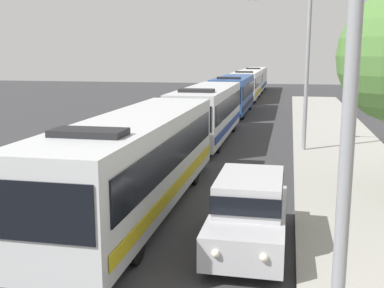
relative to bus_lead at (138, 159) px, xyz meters
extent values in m
cube|color=silver|center=(0.00, 0.02, 0.01)|extent=(2.50, 12.26, 2.70)
cube|color=black|center=(1.27, 0.02, 0.36)|extent=(0.04, 11.28, 1.00)
cube|color=black|center=(-1.27, 0.02, 0.36)|extent=(0.04, 11.28, 1.00)
cube|color=black|center=(0.00, -6.13, 0.31)|extent=(2.30, 0.04, 1.20)
cube|color=gold|center=(1.28, 0.02, -0.79)|extent=(0.03, 11.64, 0.36)
cube|color=black|center=(0.00, -3.66, 1.44)|extent=(1.75, 0.90, 0.16)
cylinder|color=black|center=(1.10, -3.78, -1.19)|extent=(0.28, 1.00, 1.00)
cylinder|color=black|center=(-1.10, -3.78, -1.19)|extent=(0.28, 1.00, 1.00)
cylinder|color=black|center=(1.10, 3.39, -1.19)|extent=(0.28, 1.00, 1.00)
cylinder|color=black|center=(-1.10, 3.39, -1.19)|extent=(0.28, 1.00, 1.00)
cube|color=silver|center=(0.00, 12.93, 0.01)|extent=(2.50, 11.38, 2.70)
cube|color=black|center=(1.27, 12.93, 0.36)|extent=(0.04, 10.47, 1.00)
cube|color=black|center=(-1.27, 12.93, 0.36)|extent=(0.04, 10.47, 1.00)
cube|color=black|center=(0.00, 7.22, 0.31)|extent=(2.30, 0.04, 1.20)
cube|color=navy|center=(1.28, 12.93, -0.79)|extent=(0.03, 10.82, 0.36)
cube|color=black|center=(0.00, 9.52, 1.44)|extent=(1.75, 0.90, 0.16)
cylinder|color=black|center=(1.10, 9.40, -1.19)|extent=(0.28, 1.00, 1.00)
cylinder|color=black|center=(-1.10, 9.40, -1.19)|extent=(0.28, 1.00, 1.00)
cylinder|color=black|center=(1.10, 16.06, -1.19)|extent=(0.28, 1.00, 1.00)
cylinder|color=black|center=(-1.10, 16.06, -1.19)|extent=(0.28, 1.00, 1.00)
cube|color=#284C8C|center=(0.00, 25.58, 0.01)|extent=(2.50, 10.95, 2.70)
cube|color=black|center=(1.27, 25.58, 0.36)|extent=(0.04, 10.07, 1.00)
cube|color=black|center=(-1.27, 25.58, 0.36)|extent=(0.04, 10.07, 1.00)
cube|color=black|center=(0.00, 20.09, 0.31)|extent=(2.30, 0.04, 1.20)
cube|color=black|center=(1.28, 25.58, -0.79)|extent=(0.03, 10.40, 0.36)
cube|color=black|center=(0.00, 22.30, 1.44)|extent=(1.75, 0.90, 0.16)
cylinder|color=black|center=(1.10, 22.19, -1.19)|extent=(0.28, 1.00, 1.00)
cylinder|color=black|center=(-1.10, 22.19, -1.19)|extent=(0.28, 1.00, 1.00)
cylinder|color=black|center=(1.10, 28.59, -1.19)|extent=(0.28, 1.00, 1.00)
cylinder|color=black|center=(-1.10, 28.59, -1.19)|extent=(0.28, 1.00, 1.00)
cube|color=silver|center=(0.00, 37.93, 0.01)|extent=(2.50, 10.93, 2.70)
cube|color=black|center=(1.27, 37.93, 0.36)|extent=(0.04, 10.05, 1.00)
cube|color=black|center=(-1.27, 37.93, 0.36)|extent=(0.04, 10.05, 1.00)
cube|color=black|center=(0.00, 32.45, 0.31)|extent=(2.30, 0.04, 1.20)
cube|color=gold|center=(1.28, 37.93, -0.79)|extent=(0.03, 10.38, 0.36)
cube|color=black|center=(0.00, 34.65, 1.44)|extent=(1.75, 0.90, 0.16)
cylinder|color=black|center=(1.10, 34.55, -1.19)|extent=(0.28, 1.00, 1.00)
cylinder|color=black|center=(-1.10, 34.55, -1.19)|extent=(0.28, 1.00, 1.00)
cylinder|color=black|center=(1.10, 40.94, -1.19)|extent=(0.28, 1.00, 1.00)
cylinder|color=black|center=(-1.10, 40.94, -1.19)|extent=(0.28, 1.00, 1.00)
cube|color=silver|center=(0.00, 50.06, 0.01)|extent=(2.50, 12.23, 2.70)
cube|color=black|center=(1.27, 50.06, 0.36)|extent=(0.04, 11.25, 1.00)
cube|color=black|center=(-1.27, 50.06, 0.36)|extent=(0.04, 11.25, 1.00)
cube|color=black|center=(0.00, 43.92, 0.31)|extent=(2.30, 0.04, 1.20)
cube|color=navy|center=(1.28, 50.06, -0.79)|extent=(0.03, 11.62, 0.36)
cube|color=black|center=(0.00, 46.39, 1.44)|extent=(1.75, 0.90, 0.16)
cylinder|color=black|center=(1.10, 46.27, -1.19)|extent=(0.28, 1.00, 1.00)
cylinder|color=black|center=(-1.10, 46.27, -1.19)|extent=(0.28, 1.00, 1.00)
cylinder|color=black|center=(1.10, 53.42, -1.19)|extent=(0.28, 1.00, 1.00)
cylinder|color=black|center=(-1.10, 53.42, -1.19)|extent=(0.28, 1.00, 1.00)
cube|color=#B7B7BC|center=(3.70, -2.35, -0.99)|extent=(1.84, 4.50, 0.80)
cube|color=#B7B7BC|center=(3.70, -2.20, -0.19)|extent=(1.62, 2.61, 0.80)
cube|color=black|center=(3.70, -2.20, -0.19)|extent=(1.66, 2.70, 0.44)
sphere|color=#F9EFCC|center=(3.19, -4.62, -0.89)|extent=(0.18, 0.18, 0.18)
sphere|color=#F9EFCC|center=(4.20, -4.62, -0.89)|extent=(0.18, 0.18, 0.18)
cylinder|color=black|center=(2.88, -3.75, -1.34)|extent=(0.22, 0.70, 0.70)
cylinder|color=black|center=(4.52, -3.75, -1.34)|extent=(0.22, 0.70, 0.70)
cylinder|color=black|center=(2.88, -0.95, -1.34)|extent=(0.22, 0.70, 0.70)
cylinder|color=black|center=(4.52, -0.95, -1.34)|extent=(0.22, 0.70, 0.70)
cylinder|color=gray|center=(5.40, -7.25, 2.22)|extent=(0.20, 0.20, 7.53)
cylinder|color=gray|center=(5.40, 10.35, 2.34)|extent=(0.20, 0.20, 7.76)
camera|label=1|loc=(4.60, -13.91, 3.26)|focal=44.26mm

